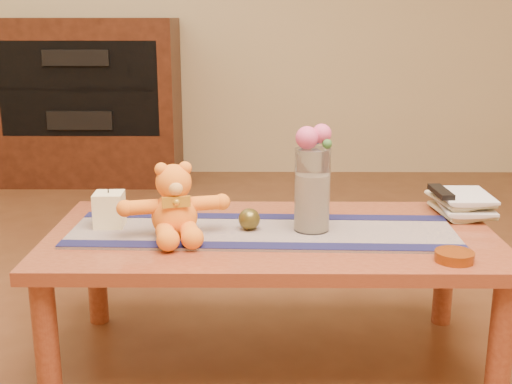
{
  "coord_description": "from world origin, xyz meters",
  "views": [
    {
      "loc": [
        -0.04,
        -1.96,
        1.1
      ],
      "look_at": [
        -0.05,
        0.0,
        0.58
      ],
      "focal_mm": 46.04,
      "sensor_mm": 36.0,
      "label": 1
    }
  ],
  "objects_px": {
    "teddy_bear": "(174,201)",
    "glass_vase": "(312,190)",
    "bronze_ball": "(249,219)",
    "tv_remote": "(441,192)",
    "amber_dish": "(454,256)",
    "pillar_candle": "(109,209)",
    "book_bottom": "(438,212)"
  },
  "relations": [
    {
      "from": "pillar_candle",
      "to": "book_bottom",
      "type": "height_order",
      "value": "pillar_candle"
    },
    {
      "from": "teddy_bear",
      "to": "glass_vase",
      "type": "relative_size",
      "value": 1.22
    },
    {
      "from": "teddy_bear",
      "to": "book_bottom",
      "type": "relative_size",
      "value": 1.43
    },
    {
      "from": "pillar_candle",
      "to": "bronze_ball",
      "type": "distance_m",
      "value": 0.45
    },
    {
      "from": "book_bottom",
      "to": "pillar_candle",
      "type": "bearing_deg",
      "value": -178.16
    },
    {
      "from": "teddy_bear",
      "to": "amber_dish",
      "type": "relative_size",
      "value": 2.93
    },
    {
      "from": "book_bottom",
      "to": "teddy_bear",
      "type": "bearing_deg",
      "value": -170.63
    },
    {
      "from": "teddy_bear",
      "to": "pillar_candle",
      "type": "bearing_deg",
      "value": 143.63
    },
    {
      "from": "teddy_bear",
      "to": "tv_remote",
      "type": "bearing_deg",
      "value": 0.51
    },
    {
      "from": "book_bottom",
      "to": "amber_dish",
      "type": "xyz_separation_m",
      "value": [
        -0.07,
        -0.44,
        0.0
      ]
    },
    {
      "from": "teddy_bear",
      "to": "tv_remote",
      "type": "height_order",
      "value": "teddy_bear"
    },
    {
      "from": "tv_remote",
      "to": "bronze_ball",
      "type": "bearing_deg",
      "value": -167.73
    },
    {
      "from": "pillar_candle",
      "to": "book_bottom",
      "type": "bearing_deg",
      "value": 7.89
    },
    {
      "from": "pillar_candle",
      "to": "bronze_ball",
      "type": "relative_size",
      "value": 1.6
    },
    {
      "from": "glass_vase",
      "to": "amber_dish",
      "type": "bearing_deg",
      "value": -33.51
    },
    {
      "from": "amber_dish",
      "to": "pillar_candle",
      "type": "bearing_deg",
      "value": 164.23
    },
    {
      "from": "pillar_candle",
      "to": "amber_dish",
      "type": "distance_m",
      "value": 1.06
    },
    {
      "from": "glass_vase",
      "to": "tv_remote",
      "type": "xyz_separation_m",
      "value": [
        0.45,
        0.18,
        -0.05
      ]
    },
    {
      "from": "book_bottom",
      "to": "tv_remote",
      "type": "relative_size",
      "value": 1.39
    },
    {
      "from": "teddy_bear",
      "to": "pillar_candle",
      "type": "height_order",
      "value": "teddy_bear"
    },
    {
      "from": "bronze_ball",
      "to": "pillar_candle",
      "type": "bearing_deg",
      "value": 175.48
    },
    {
      "from": "pillar_candle",
      "to": "bronze_ball",
      "type": "height_order",
      "value": "pillar_candle"
    },
    {
      "from": "glass_vase",
      "to": "bronze_ball",
      "type": "bearing_deg",
      "value": 179.21
    },
    {
      "from": "pillar_candle",
      "to": "amber_dish",
      "type": "relative_size",
      "value": 1.01
    },
    {
      "from": "teddy_bear",
      "to": "book_bottom",
      "type": "bearing_deg",
      "value": 1.13
    },
    {
      "from": "pillar_candle",
      "to": "tv_remote",
      "type": "bearing_deg",
      "value": 7.37
    },
    {
      "from": "glass_vase",
      "to": "teddy_bear",
      "type": "bearing_deg",
      "value": -173.11
    },
    {
      "from": "pillar_candle",
      "to": "glass_vase",
      "type": "relative_size",
      "value": 0.42
    },
    {
      "from": "teddy_bear",
      "to": "book_bottom",
      "type": "xyz_separation_m",
      "value": [
        0.87,
        0.24,
        -0.11
      ]
    },
    {
      "from": "tv_remote",
      "to": "amber_dish",
      "type": "bearing_deg",
      "value": -102.48
    },
    {
      "from": "glass_vase",
      "to": "bronze_ball",
      "type": "distance_m",
      "value": 0.22
    },
    {
      "from": "pillar_candle",
      "to": "bronze_ball",
      "type": "xyz_separation_m",
      "value": [
        0.45,
        -0.04,
        -0.02
      ]
    }
  ]
}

